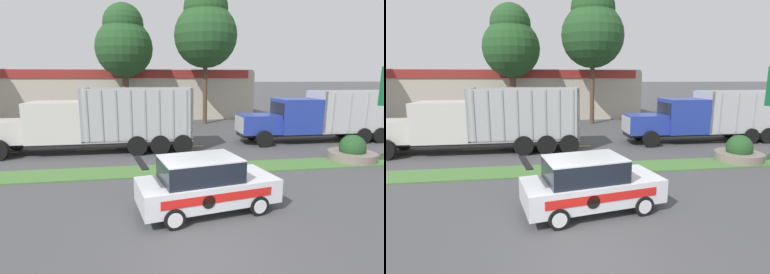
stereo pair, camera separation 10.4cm
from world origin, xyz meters
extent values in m
plane|color=#474749|center=(0.00, 0.00, 0.00)|extent=(600.00, 600.00, 0.00)
cube|color=#477538|center=(0.00, 6.73, 0.03)|extent=(120.00, 1.78, 0.06)
cube|color=yellow|center=(-9.69, 11.62, 0.00)|extent=(2.40, 0.14, 0.01)
cube|color=yellow|center=(-4.29, 11.62, 0.00)|extent=(2.40, 0.14, 0.01)
cube|color=yellow|center=(1.11, 11.62, 0.00)|extent=(2.40, 0.14, 0.01)
cube|color=yellow|center=(6.51, 11.62, 0.00)|extent=(2.40, 0.14, 0.01)
cube|color=yellow|center=(11.91, 11.62, 0.00)|extent=(2.40, 0.14, 0.01)
cube|color=black|center=(10.25, 11.83, 0.61)|extent=(11.11, 1.31, 0.18)
cube|color=#23389E|center=(5.97, 11.83, 1.30)|extent=(2.55, 1.95, 1.22)
cube|color=#B7B7BC|center=(4.66, 11.83, 1.30)|extent=(0.06, 1.66, 1.03)
cube|color=#23389E|center=(8.55, 11.83, 1.80)|extent=(2.62, 2.37, 2.21)
cube|color=black|center=(7.22, 11.83, 2.19)|extent=(0.04, 2.02, 1.00)
cylinder|color=silver|center=(9.96, 11.06, 2.41)|extent=(0.14, 0.14, 1.23)
cube|color=#B7B7BC|center=(12.84, 11.83, 0.76)|extent=(5.94, 2.37, 0.12)
cube|color=#B7B7BC|center=(9.94, 11.83, 2.08)|extent=(0.16, 2.37, 2.65)
cube|color=#B7B7BC|center=(12.84, 10.73, 2.08)|extent=(5.94, 0.16, 2.65)
cube|color=#B7B7BC|center=(12.84, 12.94, 2.08)|extent=(5.94, 0.16, 2.65)
cube|color=#A3A3A8|center=(10.46, 10.63, 2.08)|extent=(0.10, 0.04, 2.52)
cube|color=#A3A3A8|center=(11.65, 10.63, 2.08)|extent=(0.10, 0.04, 2.52)
cube|color=#A3A3A8|center=(12.84, 10.63, 2.08)|extent=(0.10, 0.04, 2.52)
cylinder|color=black|center=(5.97, 10.67, 0.52)|extent=(1.03, 0.30, 1.03)
cylinder|color=black|center=(5.97, 13.00, 0.52)|extent=(1.03, 0.30, 1.03)
cylinder|color=black|center=(15.21, 13.00, 0.52)|extent=(1.03, 0.30, 1.03)
cylinder|color=black|center=(14.00, 10.67, 0.52)|extent=(1.03, 0.30, 1.03)
cylinder|color=black|center=(14.00, 13.00, 0.52)|extent=(1.03, 0.30, 1.03)
cylinder|color=black|center=(12.78, 10.67, 0.52)|extent=(1.03, 0.30, 1.03)
cylinder|color=black|center=(12.78, 13.00, 0.52)|extent=(1.03, 0.30, 1.03)
cube|color=black|center=(-4.47, 11.06, 0.64)|extent=(11.63, 1.36, 0.18)
cube|color=silver|center=(-8.99, 11.06, 1.34)|extent=(2.59, 2.02, 1.22)
cube|color=silver|center=(-6.23, 11.06, 1.84)|extent=(2.92, 2.47, 2.22)
cube|color=black|center=(-7.72, 11.06, 2.23)|extent=(0.04, 2.10, 1.00)
cylinder|color=silver|center=(-4.67, 10.26, 2.60)|extent=(0.14, 0.14, 1.52)
cube|color=#ADADB2|center=(-1.71, 11.06, 0.79)|extent=(6.12, 2.47, 0.12)
cube|color=#ADADB2|center=(-4.69, 11.06, 2.24)|extent=(0.16, 2.47, 2.90)
cube|color=#ADADB2|center=(1.26, 11.06, 2.24)|extent=(0.16, 2.47, 2.90)
cube|color=#ADADB2|center=(-1.71, 9.91, 2.24)|extent=(6.12, 0.16, 2.90)
cube|color=#ADADB2|center=(-1.71, 12.21, 2.24)|extent=(6.12, 0.16, 2.90)
cube|color=#99999E|center=(-4.39, 9.81, 2.24)|extent=(0.10, 0.04, 2.75)
cube|color=#99999E|center=(-3.62, 9.81, 2.24)|extent=(0.10, 0.04, 2.75)
cube|color=#99999E|center=(-2.86, 9.81, 2.24)|extent=(0.10, 0.04, 2.75)
cube|color=#99999E|center=(-2.10, 9.81, 2.24)|extent=(0.10, 0.04, 2.75)
cube|color=#99999E|center=(-1.33, 9.81, 2.24)|extent=(0.10, 0.04, 2.75)
cube|color=#99999E|center=(-0.57, 9.81, 2.24)|extent=(0.10, 0.04, 2.75)
cube|color=#99999E|center=(0.20, 9.81, 2.24)|extent=(0.10, 0.04, 2.75)
cube|color=#99999E|center=(0.96, 9.81, 2.24)|extent=(0.10, 0.04, 2.75)
cylinder|color=black|center=(-8.99, 12.27, 0.55)|extent=(1.10, 0.30, 1.10)
cylinder|color=black|center=(0.74, 9.85, 0.55)|extent=(1.10, 0.30, 1.10)
cylinder|color=black|center=(0.74, 12.27, 0.55)|extent=(1.10, 0.30, 1.10)
cylinder|color=black|center=(-0.53, 9.85, 0.55)|extent=(1.10, 0.30, 1.10)
cylinder|color=black|center=(-0.53, 12.27, 0.55)|extent=(1.10, 0.30, 1.10)
cylinder|color=black|center=(-1.81, 9.85, 0.55)|extent=(1.10, 0.30, 1.10)
cylinder|color=black|center=(-1.81, 12.27, 0.55)|extent=(1.10, 0.30, 1.10)
cube|color=silver|center=(0.61, 2.36, 0.70)|extent=(4.72, 2.67, 0.76)
cube|color=black|center=(0.35, 2.31, 1.42)|extent=(2.71, 2.08, 0.68)
cube|color=silver|center=(0.35, 2.31, 1.78)|extent=(2.71, 2.08, 0.04)
cube|color=black|center=(-1.48, 1.96, 1.82)|extent=(0.48, 1.52, 0.03)
cube|color=red|center=(0.79, 1.42, 0.77)|extent=(3.50, 0.67, 0.27)
cylinder|color=black|center=(0.46, 1.36, 0.70)|extent=(0.41, 0.09, 0.42)
cylinder|color=black|center=(2.13, 1.73, 0.32)|extent=(0.66, 0.31, 0.64)
cylinder|color=silver|center=(2.15, 1.63, 0.32)|extent=(0.44, 0.09, 0.45)
cylinder|color=black|center=(1.80, 3.50, 0.32)|extent=(0.66, 0.31, 0.64)
cylinder|color=silver|center=(1.78, 3.60, 0.32)|extent=(0.44, 0.09, 0.45)
cylinder|color=black|center=(-0.58, 1.22, 0.32)|extent=(0.66, 0.31, 0.64)
cylinder|color=silver|center=(-0.56, 1.11, 0.32)|extent=(0.44, 0.09, 0.45)
cylinder|color=black|center=(-0.91, 2.99, 0.32)|extent=(0.66, 0.31, 0.64)
cylinder|color=silver|center=(-0.93, 3.09, 0.32)|extent=(0.44, 0.09, 0.45)
cylinder|color=slate|center=(9.29, 7.04, 0.23)|extent=(2.36, 2.36, 0.46)
sphere|color=#234C23|center=(9.29, 7.04, 0.72)|extent=(1.30, 1.30, 1.30)
cube|color=#BCB29E|center=(-4.52, 29.61, 2.54)|extent=(28.99, 12.00, 5.07)
cube|color=maroon|center=(-4.52, 23.56, 4.62)|extent=(27.54, 0.10, 0.80)
cylinder|color=brown|center=(-3.06, 22.05, 2.73)|extent=(0.60, 0.60, 5.46)
sphere|color=#234C23|center=(-3.06, 22.05, 6.88)|extent=(5.18, 5.18, 5.18)
sphere|color=#234C23|center=(-3.06, 22.05, 8.95)|extent=(3.63, 3.63, 3.63)
cylinder|color=brown|center=(4.21, 20.89, 3.20)|extent=(0.41, 0.41, 6.39)
sphere|color=#234C23|center=(4.21, 20.89, 7.95)|extent=(5.68, 5.68, 5.68)
sphere|color=#234C23|center=(4.21, 20.89, 10.22)|extent=(3.97, 3.97, 3.97)
camera|label=1|loc=(-1.29, -6.65, 4.26)|focal=28.00mm
camera|label=2|loc=(-1.19, -6.66, 4.26)|focal=28.00mm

